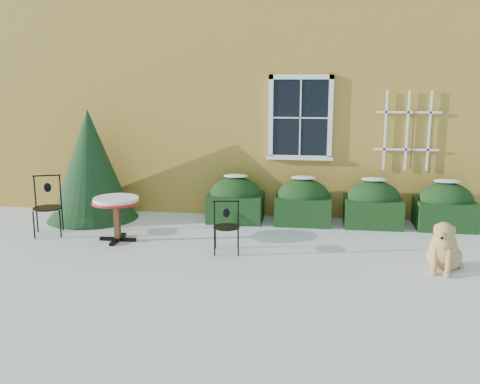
# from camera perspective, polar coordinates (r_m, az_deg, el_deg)

# --- Properties ---
(ground) EXTENTS (80.00, 80.00, 0.00)m
(ground) POSITION_cam_1_polar(r_m,az_deg,el_deg) (8.00, -0.99, -7.80)
(ground) COLOR white
(ground) RESTS_ON ground
(house) EXTENTS (12.40, 8.40, 6.40)m
(house) POSITION_cam_1_polar(r_m,az_deg,el_deg) (14.49, 3.36, 13.95)
(house) COLOR gold
(house) RESTS_ON ground
(hedge_row) EXTENTS (4.95, 0.80, 0.91)m
(hedge_row) POSITION_cam_1_polar(r_m,az_deg,el_deg) (10.26, 10.37, -1.21)
(hedge_row) COLOR black
(hedge_row) RESTS_ON ground
(evergreen_shrub) EXTENTS (1.77, 1.77, 2.15)m
(evergreen_shrub) POSITION_cam_1_polar(r_m,az_deg,el_deg) (10.83, -15.62, 1.73)
(evergreen_shrub) COLOR black
(evergreen_shrub) RESTS_ON ground
(bistro_table) EXTENTS (0.82, 0.82, 0.76)m
(bistro_table) POSITION_cam_1_polar(r_m,az_deg,el_deg) (9.23, -13.06, -1.35)
(bistro_table) COLOR black
(bistro_table) RESTS_ON ground
(patio_chair_near) EXTENTS (0.45, 0.44, 0.88)m
(patio_chair_near) POSITION_cam_1_polar(r_m,az_deg,el_deg) (8.41, -1.46, -3.64)
(patio_chair_near) COLOR black
(patio_chair_near) RESTS_ON ground
(patio_chair_far) EXTENTS (0.60, 0.59, 1.04)m
(patio_chair_far) POSITION_cam_1_polar(r_m,az_deg,el_deg) (10.01, -19.83, -1.37)
(patio_chair_far) COLOR black
(patio_chair_far) RESTS_ON ground
(dog) EXTENTS (0.65, 0.84, 0.79)m
(dog) POSITION_cam_1_polar(r_m,az_deg,el_deg) (8.19, 20.93, -5.79)
(dog) COLOR tan
(dog) RESTS_ON ground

